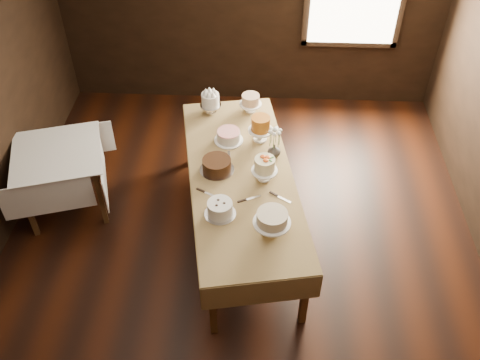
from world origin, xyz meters
name	(u,v)px	position (x,y,z in m)	size (l,w,h in m)	color
floor	(239,260)	(0.00, 0.00, 0.00)	(5.00, 6.00, 0.01)	black
wall_back	(251,5)	(0.00, 3.00, 1.40)	(5.00, 0.02, 2.80)	black
display_table	(241,179)	(0.00, 0.43, 0.74)	(1.46, 2.73, 0.80)	#452B14
side_table	(58,159)	(-1.96, 0.72, 0.69)	(1.15, 1.15, 0.78)	#452B14
cake_meringue	(211,104)	(-0.40, 1.48, 0.92)	(0.24, 0.24, 0.26)	silver
cake_speckled	(251,104)	(0.05, 1.53, 0.90)	(0.27, 0.27, 0.22)	white
cake_lattice	(229,137)	(-0.16, 0.97, 0.86)	(0.31, 0.31, 0.12)	white
cake_caramel	(260,130)	(0.18, 1.00, 0.93)	(0.26, 0.26, 0.30)	white
cake_chocolate	(217,165)	(-0.25, 0.49, 0.87)	(0.37, 0.37, 0.13)	silver
cake_flowers	(264,170)	(0.23, 0.39, 0.92)	(0.26, 0.26, 0.26)	white
cake_swirl	(220,209)	(-0.17, -0.12, 0.87)	(0.32, 0.32, 0.15)	silver
cake_cream	(272,223)	(0.30, -0.29, 0.91)	(0.34, 0.34, 0.24)	white
cake_server_a	(254,198)	(0.13, 0.12, 0.81)	(0.24, 0.03, 0.01)	silver
cake_server_b	(284,199)	(0.42, 0.11, 0.81)	(0.24, 0.03, 0.01)	silver
cake_server_c	(229,155)	(-0.14, 0.72, 0.81)	(0.24, 0.03, 0.01)	silver
cake_server_d	(265,156)	(0.23, 0.73, 0.81)	(0.24, 0.03, 0.01)	silver
cake_server_e	(211,195)	(-0.27, 0.13, 0.81)	(0.24, 0.03, 0.01)	silver
flower_vase	(274,151)	(0.32, 0.74, 0.87)	(0.13, 0.13, 0.14)	#2D2823
flower_bouquet	(275,136)	(0.32, 0.74, 1.06)	(0.14, 0.14, 0.20)	white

